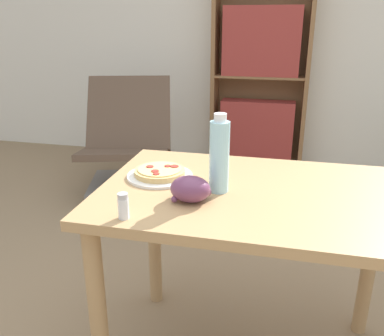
% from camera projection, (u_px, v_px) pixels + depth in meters
% --- Properties ---
extents(wall_back, '(8.00, 0.05, 2.60)m').
position_uv_depth(wall_back, '(280.00, 21.00, 3.60)').
color(wall_back, silver).
rests_on(wall_back, ground_plane).
extents(dining_table, '(1.07, 0.72, 0.76)m').
position_uv_depth(dining_table, '(253.00, 222.00, 1.44)').
color(dining_table, tan).
rests_on(dining_table, ground_plane).
extents(pizza_on_plate, '(0.24, 0.24, 0.04)m').
position_uv_depth(pizza_on_plate, '(160.00, 173.00, 1.51)').
color(pizza_on_plate, white).
rests_on(pizza_on_plate, dining_table).
extents(grape_bunch, '(0.13, 0.11, 0.09)m').
position_uv_depth(grape_bunch, '(190.00, 189.00, 1.30)').
color(grape_bunch, '#6B3856').
rests_on(grape_bunch, dining_table).
extents(drink_bottle, '(0.07, 0.07, 0.27)m').
position_uv_depth(drink_bottle, '(219.00, 156.00, 1.35)').
color(drink_bottle, '#A3DBEA').
rests_on(drink_bottle, dining_table).
extents(salt_shaker, '(0.03, 0.03, 0.08)m').
position_uv_depth(salt_shaker, '(123.00, 206.00, 1.19)').
color(salt_shaker, white).
rests_on(salt_shaker, dining_table).
extents(lounge_chair_near, '(0.82, 0.91, 0.88)m').
position_uv_depth(lounge_chair_near, '(128.00, 157.00, 3.22)').
color(lounge_chair_near, slate).
rests_on(lounge_chair_near, ground_plane).
extents(bookshelf, '(0.86, 0.27, 1.66)m').
position_uv_depth(bookshelf, '(259.00, 85.00, 3.67)').
color(bookshelf, brown).
rests_on(bookshelf, ground_plane).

